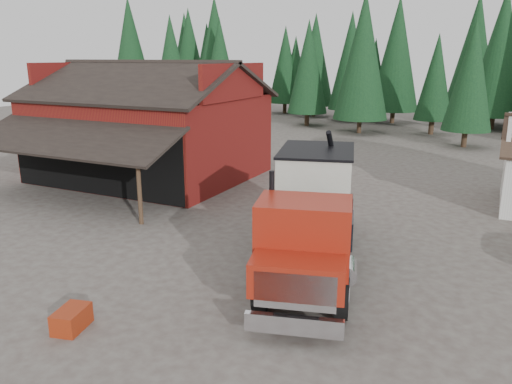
% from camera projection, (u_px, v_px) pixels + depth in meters
% --- Properties ---
extents(ground, '(120.00, 120.00, 0.00)m').
position_uv_depth(ground, '(226.00, 262.00, 18.50)').
color(ground, '#493F39').
rests_on(ground, ground).
extents(red_barn, '(12.80, 13.63, 7.18)m').
position_uv_depth(red_barn, '(150.00, 134.00, 31.04)').
color(red_barn, maroon).
rests_on(red_barn, ground).
extents(conifer_backdrop, '(76.00, 16.00, 16.00)m').
position_uv_depth(conifer_backdrop, '(413.00, 126.00, 54.89)').
color(conifer_backdrop, black).
rests_on(conifer_backdrop, ground).
extents(near_pine_a, '(4.40, 4.40, 11.40)m').
position_uv_depth(near_pine_a, '(172.00, 66.00, 50.42)').
color(near_pine_a, '#382619').
rests_on(near_pine_a, ground).
extents(near_pine_b, '(3.96, 3.96, 10.40)m').
position_uv_depth(near_pine_b, '(471.00, 75.00, 40.40)').
color(near_pine_b, '#382619').
rests_on(near_pine_b, ground).
extents(near_pine_d, '(5.28, 5.28, 13.40)m').
position_uv_depth(near_pine_d, '(363.00, 56.00, 47.71)').
color(near_pine_d, '#382619').
rests_on(near_pine_d, ground).
extents(feed_truck, '(5.35, 10.67, 4.66)m').
position_uv_depth(feed_truck, '(312.00, 210.00, 17.43)').
color(feed_truck, black).
rests_on(feed_truck, ground).
extents(equip_box, '(0.94, 1.23, 0.60)m').
position_uv_depth(equip_box, '(72.00, 319.00, 13.87)').
color(equip_box, maroon).
rests_on(equip_box, ground).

